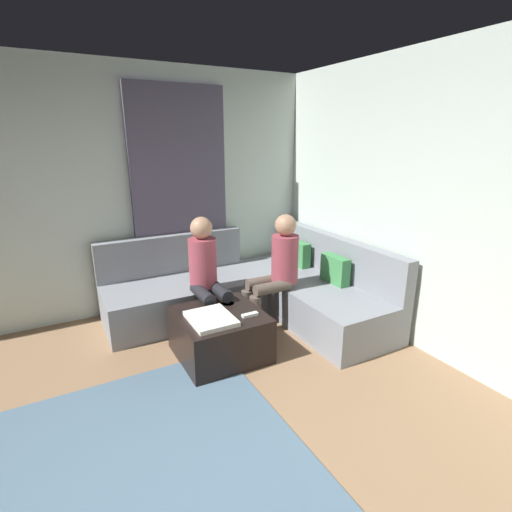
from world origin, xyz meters
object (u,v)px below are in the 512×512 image
game_remote (250,315)px  person_on_couch_back (277,267)px  coffee_mug (227,296)px  sectional_couch (256,291)px  person_on_couch_side (207,272)px  ottoman (220,334)px

game_remote → person_on_couch_back: bearing=129.1°
coffee_mug → game_remote: (0.40, 0.04, -0.04)m
coffee_mug → person_on_couch_back: size_ratio=0.08×
game_remote → person_on_couch_back: 0.74m
sectional_couch → person_on_couch_side: bearing=-77.1°
coffee_mug → person_on_couch_back: bearing=94.6°
sectional_couch → coffee_mug: (0.39, -0.54, 0.19)m
game_remote → ottoman: bearing=-129.3°
sectional_couch → person_on_couch_back: bearing=9.1°
sectional_couch → ottoman: bearing=-49.5°
ottoman → sectional_couch: bearing=130.5°
sectional_couch → game_remote: 0.95m
person_on_couch_back → game_remote: bearing=129.1°
coffee_mug → person_on_couch_side: 0.33m
ottoman → coffee_mug: 0.38m
ottoman → coffee_mug: bearing=140.7°
game_remote → person_on_couch_side: (-0.64, -0.15, 0.23)m
person_on_couch_back → person_on_couch_side: same height
ottoman → game_remote: 0.36m
game_remote → person_on_couch_side: person_on_couch_side is taller
sectional_couch → coffee_mug: bearing=-53.8°
sectional_couch → ottoman: size_ratio=3.36×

